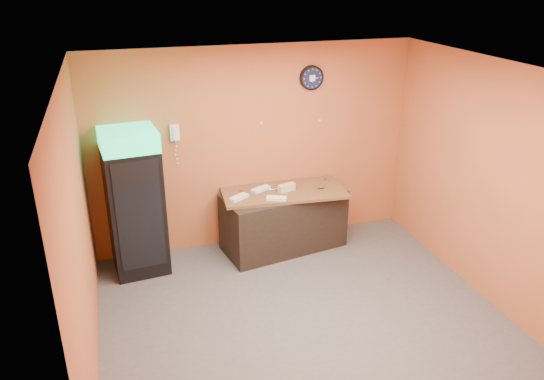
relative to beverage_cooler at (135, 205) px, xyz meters
name	(u,v)px	position (x,y,z in m)	size (l,w,h in m)	color
floor	(302,316)	(1.68, -1.61, -0.93)	(4.50, 4.50, 0.00)	#47474C
back_wall	(255,148)	(1.68, 0.39, 0.47)	(4.50, 0.02, 2.80)	#C65D38
left_wall	(79,235)	(-0.57, -1.61, 0.47)	(0.02, 4.00, 2.80)	#C65D38
right_wall	(487,182)	(3.93, -1.61, 0.47)	(0.02, 4.00, 2.80)	#C65D38
ceiling	(309,71)	(1.68, -1.61, 1.87)	(4.50, 4.00, 0.02)	white
beverage_cooler	(135,205)	(0.00, 0.00, 0.00)	(0.73, 0.73, 1.91)	black
prep_counter	(284,220)	(1.99, 0.02, -0.51)	(1.67, 0.74, 0.84)	black
wall_clock	(312,78)	(2.48, 0.36, 1.40)	(0.33, 0.06, 0.33)	black
wall_phone	(175,132)	(0.60, 0.34, 0.80)	(0.12, 0.10, 0.21)	white
butcher_paper	(284,192)	(1.99, 0.02, -0.07)	(1.69, 0.78, 0.04)	brown
sub_roll_stack	(287,188)	(2.02, -0.01, 0.00)	(0.26, 0.15, 0.10)	beige
wrapped_sandwich_left	(239,197)	(1.33, -0.07, -0.03)	(0.28, 0.11, 0.04)	white
wrapped_sandwich_mid	(276,198)	(1.80, -0.24, -0.04)	(0.27, 0.10, 0.04)	white
wrapped_sandwich_right	(261,189)	(1.69, 0.12, -0.03)	(0.28, 0.11, 0.04)	white
kitchen_tool	(279,187)	(1.94, 0.08, -0.03)	(0.06, 0.06, 0.06)	silver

